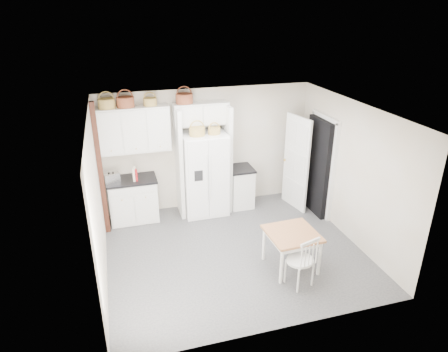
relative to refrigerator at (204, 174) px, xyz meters
name	(u,v)px	position (x,y,z in m)	size (l,w,h in m)	color
floor	(234,251)	(0.15, -1.63, -0.88)	(4.50, 4.50, 0.00)	#353539
ceiling	(236,111)	(0.15, -1.63, 1.72)	(4.50, 4.50, 0.00)	white
wall_back	(207,149)	(0.15, 0.37, 0.42)	(4.50, 4.50, 0.00)	#C2B093
wall_left	(97,203)	(-2.10, -1.63, 0.42)	(4.00, 4.00, 0.00)	#C2B093
wall_right	(351,172)	(2.40, -1.63, 0.42)	(4.00, 4.00, 0.00)	#C2B093
refrigerator	(204,174)	(0.00, 0.00, 0.00)	(0.91, 0.73, 1.76)	white
base_cab_left	(133,200)	(-1.50, 0.07, -0.44)	(0.95, 0.60, 0.88)	silver
base_cab_right	(240,187)	(0.82, 0.07, -0.45)	(0.49, 0.59, 0.86)	silver
dining_table	(291,250)	(0.93, -2.35, -0.54)	(0.81, 0.81, 0.67)	#9F6C40
windsor_chair	(300,260)	(0.86, -2.81, -0.43)	(0.44, 0.40, 0.90)	silver
counter_left	(131,180)	(-1.50, 0.07, 0.02)	(0.99, 0.64, 0.04)	black
counter_right	(241,169)	(0.82, 0.07, 0.00)	(0.53, 0.63, 0.04)	black
toaster	(112,178)	(-1.87, -0.03, 0.14)	(0.30, 0.17, 0.21)	silver
cookbook_red	(136,174)	(-1.41, -0.01, 0.16)	(0.03, 0.16, 0.24)	#B3151A
cookbook_cream	(135,174)	(-1.43, -0.01, 0.17)	(0.04, 0.18, 0.27)	white
basket_upper_a	(107,104)	(-1.80, 0.20, 1.56)	(0.32, 0.32, 0.18)	#A0824A
basket_upper_b	(125,102)	(-1.46, 0.20, 1.57)	(0.33, 0.33, 0.19)	brown
basket_upper_c	(150,102)	(-1.00, 0.20, 1.54)	(0.26, 0.26, 0.15)	#A0824A
basket_bridge_a	(184,99)	(-0.33, 0.20, 1.56)	(0.34, 0.34, 0.19)	brown
basket_fridge_a	(197,131)	(-0.15, -0.10, 0.96)	(0.31, 0.31, 0.17)	#A0824A
basket_fridge_b	(214,131)	(0.20, -0.10, 0.95)	(0.24, 0.24, 0.13)	#A0824A
upper_cabinet	(134,130)	(-1.35, 0.20, 1.02)	(1.40, 0.34, 0.90)	silver
bridge_cabinet	(201,113)	(0.00, 0.20, 1.24)	(1.12, 0.34, 0.45)	silver
fridge_panel_left	(179,163)	(-0.51, 0.07, 0.27)	(0.08, 0.60, 2.30)	silver
fridge_panel_right	(227,158)	(0.51, 0.07, 0.27)	(0.08, 0.60, 2.30)	silver
trim_post	(100,171)	(-2.05, -0.28, 0.42)	(0.09, 0.09, 2.60)	black
doorway_void	(319,167)	(2.31, -0.63, 0.14)	(0.18, 0.85, 2.05)	black
door_slab	(296,163)	(1.95, -0.30, 0.14)	(0.80, 0.04, 2.05)	white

